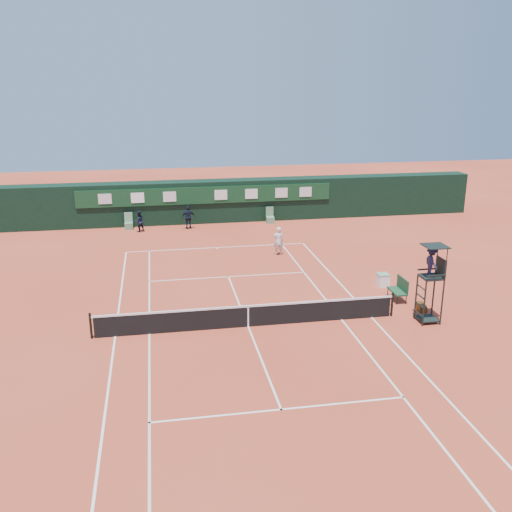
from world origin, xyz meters
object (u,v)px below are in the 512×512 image
(umpire_chair, at_px, (432,268))
(player_bench, at_px, (400,288))
(tennis_net, at_px, (248,316))
(player, at_px, (278,241))
(cooler, at_px, (383,280))

(umpire_chair, xyz_separation_m, player_bench, (-0.15, 2.57, -1.86))
(tennis_net, relative_size, player, 7.56)
(tennis_net, relative_size, cooler, 20.00)
(player_bench, relative_size, player, 0.70)
(player_bench, xyz_separation_m, player, (-4.08, 8.03, 0.26))
(umpire_chair, height_order, player_bench, umpire_chair)
(player_bench, bearing_deg, tennis_net, -167.01)
(umpire_chair, bearing_deg, cooler, 92.31)
(tennis_net, distance_m, cooler, 8.33)
(tennis_net, distance_m, player_bench, 7.71)
(tennis_net, xyz_separation_m, umpire_chair, (7.66, -0.84, 1.95))
(tennis_net, height_order, cooler, tennis_net)
(player_bench, height_order, player, player)
(umpire_chair, distance_m, player, 11.53)
(tennis_net, height_order, player, player)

